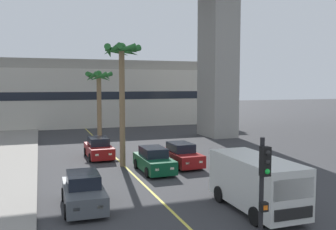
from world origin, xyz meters
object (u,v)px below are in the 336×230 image
object	(u,v)px
car_queue_front	(99,148)
delivery_van	(256,182)
car_queue_fourth	(84,192)
palm_tree_mid_median	(99,87)
car_queue_second	(181,155)
palm_tree_near_median	(122,69)
car_queue_third	(154,161)
traffic_light_median_near	(263,194)

from	to	relation	value
car_queue_front	delivery_van	world-z (taller)	delivery_van
car_queue_fourth	delivery_van	bearing A→B (deg)	-22.32
delivery_van	palm_tree_mid_median	bearing A→B (deg)	99.23
car_queue_second	delivery_van	distance (m)	9.48
car_queue_fourth	palm_tree_near_median	size ratio (longest dim) A/B	0.50
palm_tree_near_median	palm_tree_mid_median	bearing A→B (deg)	89.35
car_queue_front	car_queue_second	xyz separation A→B (m)	(4.94, -4.54, 0.00)
car_queue_third	delivery_van	xyz separation A→B (m)	(2.12, -8.38, 0.57)
palm_tree_near_median	palm_tree_mid_median	size ratio (longest dim) A/B	1.21
palm_tree_mid_median	traffic_light_median_near	bearing A→B (deg)	-89.92
car_queue_second	palm_tree_mid_median	xyz separation A→B (m)	(-3.68, 12.15, 4.57)
car_queue_second	palm_tree_near_median	bearing A→B (deg)	163.12
traffic_light_median_near	palm_tree_mid_median	size ratio (longest dim) A/B	0.61
car_queue_second	palm_tree_near_median	size ratio (longest dim) A/B	0.50
car_queue_second	palm_tree_mid_median	distance (m)	13.50
car_queue_second	palm_tree_mid_median	world-z (taller)	palm_tree_mid_median
palm_tree_near_median	delivery_van	bearing A→B (deg)	-71.09
car_queue_fourth	traffic_light_median_near	xyz separation A→B (m)	(3.65, -8.62, 1.99)
palm_tree_mid_median	palm_tree_near_median	bearing A→B (deg)	-90.65
traffic_light_median_near	palm_tree_near_median	bearing A→B (deg)	90.57
car_queue_front	car_queue_fourth	xyz separation A→B (m)	(-2.36, -11.07, 0.00)
car_queue_front	palm_tree_mid_median	xyz separation A→B (m)	(1.25, 7.61, 4.57)
car_queue_second	palm_tree_mid_median	size ratio (longest dim) A/B	0.60
delivery_van	palm_tree_near_median	distance (m)	12.41
car_queue_second	car_queue_fourth	world-z (taller)	same
car_queue_fourth	palm_tree_near_median	distance (m)	10.29
car_queue_second	traffic_light_median_near	xyz separation A→B (m)	(-3.65, -15.15, 1.99)
car_queue_second	car_queue_third	bearing A→B (deg)	-154.81
car_queue_fourth	car_queue_second	bearing A→B (deg)	41.82
car_queue_third	car_queue_second	bearing A→B (deg)	25.19
palm_tree_mid_median	delivery_van	bearing A→B (deg)	-80.77
delivery_van	car_queue_fourth	bearing A→B (deg)	157.68
traffic_light_median_near	palm_tree_mid_median	xyz separation A→B (m)	(-0.04, 27.31, 2.57)
car_queue_front	car_queue_second	distance (m)	6.71
delivery_van	palm_tree_near_median	world-z (taller)	palm_tree_near_median
car_queue_fourth	delivery_van	world-z (taller)	delivery_van
car_queue_fourth	palm_tree_mid_median	distance (m)	19.57
car_queue_front	car_queue_second	bearing A→B (deg)	-42.62
car_queue_front	palm_tree_near_median	distance (m)	6.88
delivery_van	traffic_light_median_near	size ratio (longest dim) A/B	1.25
car_queue_third	car_queue_fourth	distance (m)	7.40
car_queue_second	palm_tree_near_median	world-z (taller)	palm_tree_near_median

